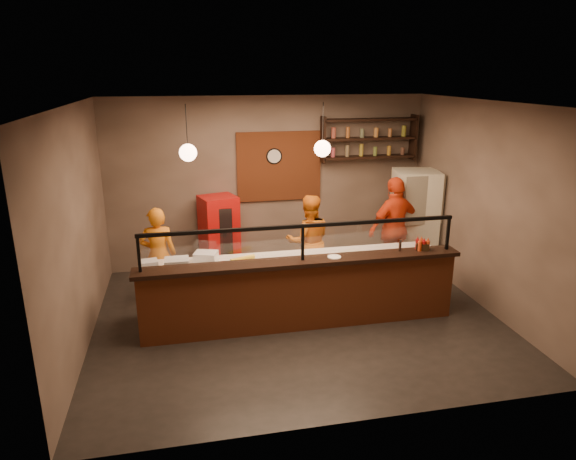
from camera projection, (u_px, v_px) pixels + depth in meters
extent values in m
plane|color=black|center=(297.00, 318.00, 7.85)|extent=(6.00, 6.00, 0.00)
plane|color=#3C362E|center=(299.00, 103.00, 6.91)|extent=(6.00, 6.00, 0.00)
plane|color=#7C685B|center=(269.00, 182.00, 9.72)|extent=(6.00, 0.00, 6.00)
plane|color=#7C685B|center=(78.00, 230.00, 6.79)|extent=(0.00, 5.00, 5.00)
plane|color=#7C685B|center=(486.00, 207.00, 7.96)|extent=(0.00, 5.00, 5.00)
plane|color=#7C685B|center=(354.00, 285.00, 5.04)|extent=(6.00, 0.00, 6.00)
cube|color=brown|center=(279.00, 166.00, 9.64)|extent=(1.60, 0.04, 1.30)
cube|color=brown|center=(302.00, 296.00, 7.43)|extent=(4.60, 0.25, 1.00)
cube|color=black|center=(302.00, 262.00, 7.27)|extent=(4.70, 0.37, 0.06)
cube|color=gray|center=(295.00, 287.00, 7.91)|extent=(4.60, 0.75, 0.85)
cube|color=white|center=(295.00, 260.00, 7.78)|extent=(4.60, 0.75, 0.05)
cube|color=white|center=(303.00, 243.00, 7.19)|extent=(4.40, 0.02, 0.50)
cube|color=black|center=(303.00, 226.00, 7.11)|extent=(4.50, 0.05, 0.05)
cube|color=black|center=(139.00, 254.00, 6.75)|extent=(0.04, 0.04, 0.50)
cube|color=black|center=(303.00, 243.00, 7.19)|extent=(0.04, 0.04, 0.50)
cube|color=black|center=(448.00, 233.00, 7.62)|extent=(0.04, 0.04, 0.50)
cube|color=black|center=(368.00, 157.00, 9.79)|extent=(1.80, 0.28, 0.04)
cube|color=black|center=(369.00, 138.00, 9.68)|extent=(1.80, 0.28, 0.04)
cube|color=black|center=(370.00, 119.00, 9.58)|extent=(1.80, 0.28, 0.04)
cube|color=black|center=(323.00, 140.00, 9.51)|extent=(0.04, 0.28, 0.85)
cube|color=black|center=(413.00, 137.00, 9.86)|extent=(0.04, 0.28, 0.85)
cylinder|color=black|center=(274.00, 156.00, 9.55)|extent=(0.30, 0.04, 0.30)
cylinder|color=black|center=(187.00, 127.00, 6.89)|extent=(0.01, 0.01, 0.60)
sphere|color=#E5A67E|center=(188.00, 153.00, 6.99)|extent=(0.24, 0.24, 0.24)
cylinder|color=black|center=(323.00, 124.00, 7.26)|extent=(0.01, 0.01, 0.60)
sphere|color=#E5A67E|center=(322.00, 149.00, 7.36)|extent=(0.24, 0.24, 0.24)
imported|color=orange|center=(158.00, 255.00, 8.24)|extent=(0.58, 0.38, 1.58)
imported|color=orange|center=(309.00, 241.00, 8.82)|extent=(0.83, 0.67, 1.63)
imported|color=red|center=(395.00, 229.00, 9.12)|extent=(1.18, 0.75, 1.87)
cube|color=beige|center=(414.00, 220.00, 9.60)|extent=(0.92, 0.88, 1.88)
cube|color=#B00D0B|center=(219.00, 235.00, 9.45)|extent=(0.76, 0.73, 1.45)
cylinder|color=beige|center=(355.00, 255.00, 7.89)|extent=(0.65, 0.65, 0.01)
cube|color=silver|center=(148.00, 265.00, 7.32)|extent=(0.29, 0.25, 0.13)
cube|color=silver|center=(206.00, 257.00, 7.58)|extent=(0.39, 0.35, 0.16)
cube|color=silver|center=(177.00, 264.00, 7.30)|extent=(0.34, 0.27, 0.17)
cylinder|color=yellow|center=(243.00, 259.00, 7.66)|extent=(0.39, 0.20, 0.07)
cube|color=black|center=(422.00, 246.00, 7.66)|extent=(0.23, 0.21, 0.10)
cylinder|color=black|center=(400.00, 245.00, 7.58)|extent=(0.04, 0.04, 0.18)
cylinder|color=white|center=(334.00, 257.00, 7.35)|extent=(0.25, 0.25, 0.01)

